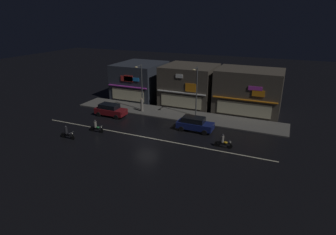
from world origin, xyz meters
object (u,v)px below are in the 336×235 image
parked_car_trailing (195,124)px  streetlamp_mid (196,88)px  motorcycle_lead (96,127)px  motorcycle_opposite_lane (67,133)px  streetlamp_west (141,84)px  pedestrian_on_sidewalk (142,105)px  traffic_cone (182,123)px  motorcycle_following (223,142)px  parked_car_near_kerb (110,110)px

parked_car_trailing → streetlamp_mid: bearing=107.6°
streetlamp_mid → motorcycle_lead: (-9.05, -9.51, -3.47)m
parked_car_trailing → motorcycle_opposite_lane: 14.59m
streetlamp_west → parked_car_trailing: streetlamp_west is taller
streetlamp_mid → pedestrian_on_sidewalk: streetlamp_mid is taller
streetlamp_west → motorcycle_opposite_lane: bearing=-104.8°
streetlamp_mid → streetlamp_west: bearing=-174.8°
streetlamp_mid → pedestrian_on_sidewalk: 8.26m
traffic_cone → motorcycle_opposite_lane: bearing=-138.7°
parked_car_trailing → motorcycle_following: size_ratio=2.26×
streetlamp_west → streetlamp_mid: streetlamp_mid is taller
parked_car_trailing → traffic_cone: parked_car_trailing is taller
parked_car_near_kerb → motorcycle_following: bearing=167.9°
parked_car_near_kerb → parked_car_trailing: same height
motorcycle_lead → motorcycle_following: bearing=-168.2°
streetlamp_mid → motorcycle_lead: streetlamp_mid is taller
traffic_cone → motorcycle_following: bearing=-34.2°
parked_car_near_kerb → motorcycle_following: size_ratio=2.26×
streetlamp_mid → parked_car_near_kerb: bearing=-159.3°
streetlamp_mid → pedestrian_on_sidewalk: bearing=-172.8°
streetlamp_west → traffic_cone: (7.11, -2.66, -3.77)m
streetlamp_mid → traffic_cone: streetlamp_mid is taller
motorcycle_opposite_lane → pedestrian_on_sidewalk: bearing=-104.6°
traffic_cone → motorcycle_lead: bearing=-143.7°
parked_car_trailing → motorcycle_lead: bearing=-154.0°
streetlamp_west → motorcycle_following: bearing=-27.3°
motorcycle_lead → motorcycle_following: same height
pedestrian_on_sidewalk → motorcycle_following: (13.17, -6.63, -0.41)m
streetlamp_west → parked_car_trailing: 10.40m
motorcycle_lead → streetlamp_mid: bearing=-129.3°
streetlamp_mid → parked_car_near_kerb: size_ratio=1.55×
traffic_cone → parked_car_near_kerb: bearing=-175.9°
motorcycle_lead → motorcycle_opposite_lane: same height
streetlamp_west → pedestrian_on_sidewalk: (0.17, -0.26, -3.01)m
motorcycle_lead → motorcycle_opposite_lane: size_ratio=1.00×
pedestrian_on_sidewalk → parked_car_near_kerb: size_ratio=0.45×
motorcycle_following → streetlamp_mid: bearing=132.1°
parked_car_near_kerb → motorcycle_opposite_lane: size_ratio=2.26×
streetlamp_mid → motorcycle_opposite_lane: (-10.85, -12.32, -3.47)m
motorcycle_opposite_lane → traffic_cone: bearing=-137.3°
motorcycle_following → motorcycle_opposite_lane: bearing=-158.1°
motorcycle_lead → parked_car_trailing: bearing=-149.7°
motorcycle_opposite_lane → parked_car_trailing: bearing=-145.8°
parked_car_trailing → parked_car_near_kerb: bearing=178.5°
pedestrian_on_sidewalk → motorcycle_opposite_lane: 11.82m
pedestrian_on_sidewalk → motorcycle_following: size_ratio=1.02×
traffic_cone → pedestrian_on_sidewalk: bearing=161.0°
streetlamp_west → streetlamp_mid: size_ratio=0.98×
streetlamp_west → parked_car_near_kerb: size_ratio=1.53×
motorcycle_lead → streetlamp_west: bearing=-93.9°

